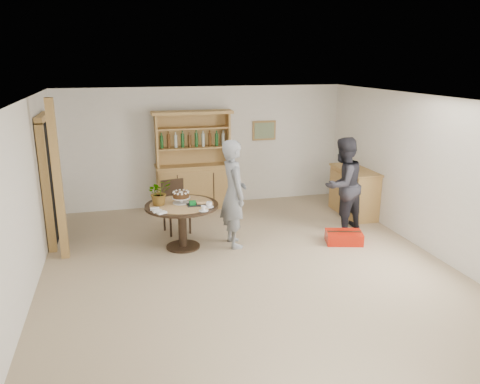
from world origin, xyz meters
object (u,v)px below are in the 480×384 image
object	(u,v)px
hutch	(194,176)
teen_boy	(234,194)
dining_table	(182,213)
adult_person	(343,185)
dining_chair	(175,203)
red_suitcase	(344,237)
sideboard	(354,192)

from	to	relation	value
hutch	teen_boy	distance (m)	2.24
dining_table	adult_person	world-z (taller)	adult_person
dining_chair	teen_boy	xyz separation A→B (m)	(0.87, -0.93, 0.36)
hutch	adult_person	size ratio (longest dim) A/B	1.18
hutch	dining_table	size ratio (longest dim) A/B	1.70
adult_person	red_suitcase	size ratio (longest dim) A/B	2.50
teen_boy	dining_table	bearing A→B (deg)	80.90
hutch	adult_person	bearing A→B (deg)	-40.51
adult_person	dining_chair	bearing A→B (deg)	-40.00
dining_table	dining_chair	size ratio (longest dim) A/B	1.27
red_suitcase	hutch	bearing A→B (deg)	145.85
dining_chair	teen_boy	bearing A→B (deg)	-58.99
sideboard	dining_chair	bearing A→B (deg)	-179.37
hutch	adult_person	distance (m)	3.13
hutch	teen_boy	bearing A→B (deg)	-81.92
hutch	dining_table	world-z (taller)	hutch
dining_chair	red_suitcase	size ratio (longest dim) A/B	1.37
hutch	teen_boy	xyz separation A→B (m)	(0.31, -2.21, 0.21)
sideboard	adult_person	size ratio (longest dim) A/B	0.73
sideboard	dining_table	world-z (taller)	sideboard
teen_boy	adult_person	size ratio (longest dim) A/B	1.04
dining_chair	hutch	bearing A→B (deg)	54.60
dining_table	adult_person	size ratio (longest dim) A/B	0.70
dining_table	teen_boy	world-z (taller)	teen_boy
sideboard	red_suitcase	xyz separation A→B (m)	(-0.89, -1.37, -0.37)
sideboard	dining_table	distance (m)	3.68
teen_boy	adult_person	world-z (taller)	teen_boy
dining_table	hutch	bearing A→B (deg)	75.72
hutch	red_suitcase	xyz separation A→B (m)	(2.15, -2.61, -0.59)
sideboard	hutch	bearing A→B (deg)	157.79
red_suitcase	sideboard	bearing A→B (deg)	73.48
hutch	dining_chair	size ratio (longest dim) A/B	2.16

